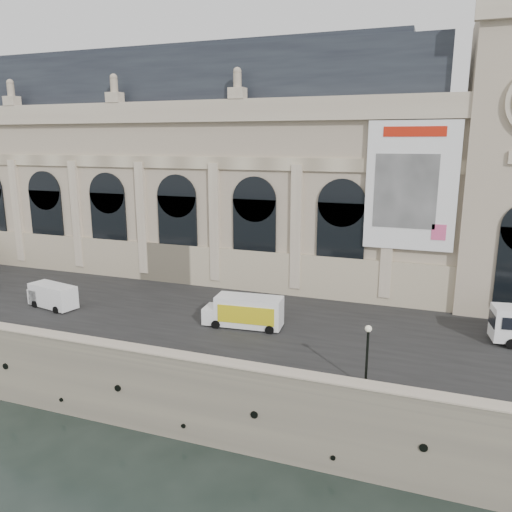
{
  "coord_description": "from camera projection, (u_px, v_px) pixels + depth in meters",
  "views": [
    {
      "loc": [
        25.55,
        -31.48,
        23.51
      ],
      "look_at": [
        6.14,
        22.0,
        10.34
      ],
      "focal_mm": 35.0,
      "sensor_mm": 36.0,
      "label": 1
    }
  ],
  "objects": [
    {
      "name": "van_c",
      "position": [
        51.0,
        296.0,
        53.44
      ],
      "size": [
        6.08,
        3.3,
        2.56
      ],
      "color": "white",
      "rests_on": "quay"
    },
    {
      "name": "parapet",
      "position": [
        100.0,
        348.0,
        41.68
      ],
      "size": [
        160.0,
        1.4,
        1.21
      ],
      "color": "gray",
      "rests_on": "quay"
    },
    {
      "name": "quay",
      "position": [
        247.0,
        282.0,
        74.0
      ],
      "size": [
        160.0,
        70.0,
        6.0
      ],
      "primitive_type": "cube",
      "color": "gray",
      "rests_on": "ground"
    },
    {
      "name": "box_truck",
      "position": [
        245.0,
        312.0,
        47.72
      ],
      "size": [
        7.78,
        3.24,
        3.06
      ],
      "color": "white",
      "rests_on": "quay"
    },
    {
      "name": "lamp_right",
      "position": [
        367.0,
        357.0,
        35.67
      ],
      "size": [
        0.49,
        0.49,
        4.81
      ],
      "color": "black",
      "rests_on": "quay"
    },
    {
      "name": "street",
      "position": [
        178.0,
        306.0,
        54.08
      ],
      "size": [
        160.0,
        24.0,
        0.06
      ],
      "primitive_type": "cube",
      "color": "#2D2D2D",
      "rests_on": "quay"
    },
    {
      "name": "ground",
      "position": [
        101.0,
        423.0,
        42.62
      ],
      "size": [
        260.0,
        260.0,
        0.0
      ],
      "primitive_type": "plane",
      "color": "black",
      "rests_on": "ground"
    },
    {
      "name": "museum",
      "position": [
        195.0,
        169.0,
        68.42
      ],
      "size": [
        69.0,
        18.7,
        29.1
      ],
      "color": "#B8A88D",
      "rests_on": "quay"
    }
  ]
}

